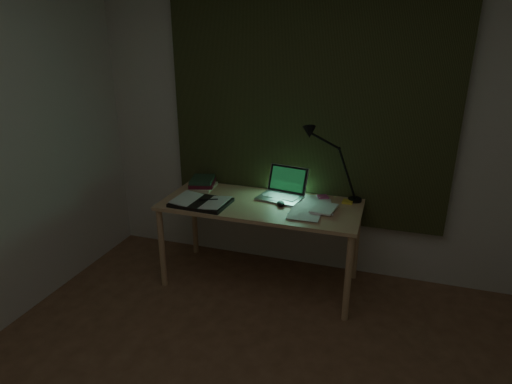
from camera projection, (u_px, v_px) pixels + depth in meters
wall_back at (307, 122)px, 3.36m from camera, size 3.50×0.00×2.50m
curtain at (307, 97)px, 3.25m from camera, size 2.20×0.06×2.00m
desk at (261, 243)px, 3.38m from camera, size 1.51×0.66×0.69m
laptop at (280, 185)px, 3.30m from camera, size 0.39×0.42×0.24m
open_textbook at (201, 202)px, 3.24m from camera, size 0.44×0.32×0.04m
book_stack at (202, 183)px, 3.56m from camera, size 0.25×0.28×0.09m
loose_papers at (317, 207)px, 3.16m from camera, size 0.37×0.39×0.02m
mouse at (281, 204)px, 3.20m from camera, size 0.09×0.11×0.03m
sticky_yellow at (348, 202)px, 3.27m from camera, size 0.08×0.08×0.02m
sticky_pink at (323, 197)px, 3.36m from camera, size 0.10×0.10×0.02m
desk_lamp at (358, 166)px, 3.20m from camera, size 0.43×0.36×0.57m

